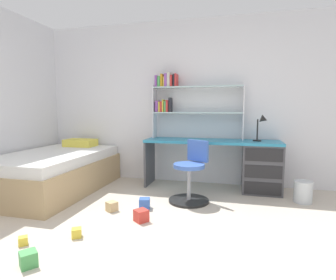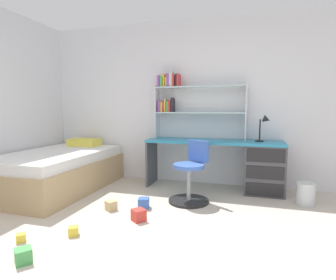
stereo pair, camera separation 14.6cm
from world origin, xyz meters
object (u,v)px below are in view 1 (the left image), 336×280
Objects in this scene: toy_block_yellow_5 at (77,233)px; toy_block_yellow_3 at (23,241)px; toy_block_red_4 at (141,216)px; bed_platform at (54,172)px; desk_lamp at (262,124)px; waste_bin at (303,192)px; bookshelf_hutch at (184,99)px; swivel_chair at (190,178)px; desk at (248,163)px; toy_block_blue_2 at (145,203)px; toy_block_natural_1 at (112,206)px; toy_block_green_0 at (28,259)px.

toy_block_yellow_3 is at bearing -147.16° from toy_block_yellow_5.
bed_platform is at bearing 155.27° from toy_block_red_4.
waste_bin is (0.50, -0.35, -0.85)m from desk_lamp.
bed_platform is 15.34× the size of toy_block_red_4.
bookshelf_hutch is 1.35m from swivel_chair.
desk reaches higher than toy_block_blue_2.
toy_block_natural_1 is at bearing -24.69° from bed_platform.
bed_platform is 17.80× the size of toy_block_natural_1.
bookshelf_hutch is 2.05m from toy_block_red_4.
toy_block_green_0 is 1.45m from toy_block_blue_2.
toy_block_red_4 is (0.44, -0.20, 0.01)m from toy_block_natural_1.
bed_platform is at bearing 133.00° from toy_block_yellow_5.
swivel_chair reaches higher than toy_block_red_4.
swivel_chair is 1.55m from toy_block_yellow_5.
toy_block_natural_1 is 0.39m from toy_block_blue_2.
bookshelf_hutch reaches higher than bed_platform.
bookshelf_hutch reaches higher than toy_block_blue_2.
toy_block_blue_2 is at bearing -143.02° from desk_lamp.
bookshelf_hutch reaches higher than desk.
swivel_chair reaches higher than toy_block_yellow_3.
waste_bin reaches higher than toy_block_red_4.
desk reaches higher than toy_block_yellow_5.
bed_platform reaches higher than toy_block_natural_1.
toy_block_red_4 is (1.61, -0.74, -0.22)m from bed_platform.
bookshelf_hutch is 3.66× the size of desk_lamp.
bed_platform is at bearing -154.32° from bookshelf_hutch.
bed_platform is 1.58m from toy_block_blue_2.
swivel_chair is at bearing -137.66° from desk.
waste_bin is at bearing -35.23° from desk_lamp.
bed_platform is (-2.74, -0.69, -0.13)m from desk.
toy_block_blue_2 is at bearing -13.78° from bed_platform.
toy_block_natural_1 is at bearing -141.82° from desk.
toy_block_yellow_5 is (0.38, 0.24, 0.01)m from toy_block_yellow_3.
desk_lamp is (0.18, -0.01, 0.58)m from desk.
toy_block_natural_1 is at bearing -154.50° from toy_block_blue_2.
toy_block_blue_2 is at bearing 66.76° from toy_block_yellow_5.
waste_bin is at bearing 20.37° from toy_block_blue_2.
toy_block_green_0 is at bearing -42.53° from toy_block_yellow_3.
bed_platform is 26.11× the size of toy_block_yellow_3.
toy_block_blue_2 is 0.98× the size of toy_block_red_4.
desk is 2.53m from toy_block_yellow_5.
desk_lamp is 3.19m from toy_block_yellow_3.
bookshelf_hutch reaches higher than toy_block_red_4.
toy_block_yellow_5 is (-2.27, -1.57, -0.10)m from waste_bin.
swivel_chair is at bearing 62.02° from toy_block_green_0.
toy_block_blue_2 is (0.35, 0.17, 0.01)m from toy_block_natural_1.
toy_block_natural_1 is at bearing 85.03° from toy_block_green_0.
toy_block_red_4 is (0.54, 1.00, 0.00)m from toy_block_green_0.
swivel_chair is at bearing 39.33° from toy_block_blue_2.
desk_lamp reaches higher than toy_block_natural_1.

